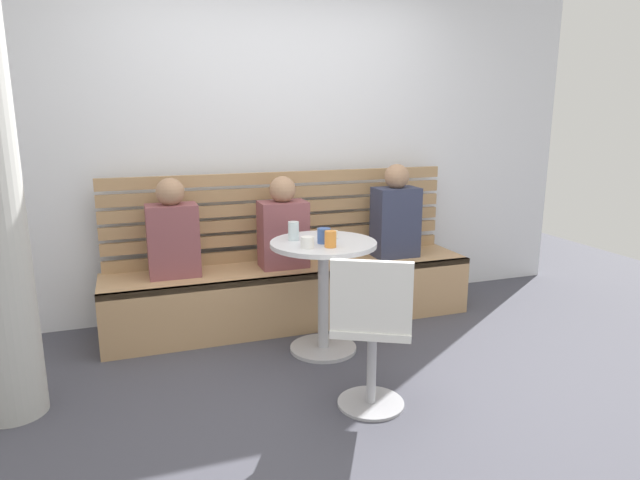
{
  "coord_description": "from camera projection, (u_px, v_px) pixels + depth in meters",
  "views": [
    {
      "loc": [
        -1.12,
        -2.56,
        1.54
      ],
      "look_at": [
        0.02,
        0.66,
        0.75
      ],
      "focal_mm": 30.98,
      "sensor_mm": 36.0,
      "label": 1
    }
  ],
  "objects": [
    {
      "name": "ground",
      "position": [
        356.0,
        397.0,
        3.06
      ],
      "size": [
        8.0,
        8.0,
        0.0
      ],
      "primitive_type": "plane",
      "color": "#42424C"
    },
    {
      "name": "back_wall",
      "position": [
        275.0,
        125.0,
        4.24
      ],
      "size": [
        5.2,
        0.1,
        2.9
      ],
      "primitive_type": "cube",
      "color": "silver",
      "rests_on": "ground"
    },
    {
      "name": "booth_bench",
      "position": [
        293.0,
        294.0,
        4.11
      ],
      "size": [
        2.7,
        0.52,
        0.44
      ],
      "color": "tan",
      "rests_on": "ground"
    },
    {
      "name": "booth_backrest",
      "position": [
        283.0,
        215.0,
        4.2
      ],
      "size": [
        2.65,
        0.04,
        0.67
      ],
      "color": "#A68157",
      "rests_on": "booth_bench"
    },
    {
      "name": "cafe_table",
      "position": [
        323.0,
        275.0,
        3.55
      ],
      "size": [
        0.68,
        0.68,
        0.74
      ],
      "color": "#ADADB2",
      "rests_on": "ground"
    },
    {
      "name": "white_chair",
      "position": [
        372.0,
        328.0,
        2.82
      ],
      "size": [
        0.54,
        0.54,
        0.85
      ],
      "color": "#ADADB2",
      "rests_on": "ground"
    },
    {
      "name": "person_adult",
      "position": [
        396.0,
        216.0,
        4.27
      ],
      "size": [
        0.34,
        0.22,
        0.72
      ],
      "color": "#333851",
      "rests_on": "booth_bench"
    },
    {
      "name": "person_child_left",
      "position": [
        283.0,
        227.0,
        3.97
      ],
      "size": [
        0.34,
        0.22,
        0.66
      ],
      "color": "brown",
      "rests_on": "booth_bench"
    },
    {
      "name": "person_child_middle",
      "position": [
        173.0,
        233.0,
        3.75
      ],
      "size": [
        0.34,
        0.22,
        0.68
      ],
      "color": "brown",
      "rests_on": "booth_bench"
    },
    {
      "name": "cup_espresso_small",
      "position": [
        333.0,
        235.0,
        3.57
      ],
      "size": [
        0.06,
        0.06,
        0.05
      ],
      "primitive_type": "cylinder",
      "color": "silver",
      "rests_on": "cafe_table"
    },
    {
      "name": "cup_mug_blue",
      "position": [
        324.0,
        236.0,
        3.45
      ],
      "size": [
        0.08,
        0.08,
        0.09
      ],
      "primitive_type": "cylinder",
      "color": "#3D5B9E",
      "rests_on": "cafe_table"
    },
    {
      "name": "cup_ceramic_white",
      "position": [
        307.0,
        242.0,
        3.33
      ],
      "size": [
        0.08,
        0.08,
        0.07
      ],
      "primitive_type": "cylinder",
      "color": "white",
      "rests_on": "cafe_table"
    },
    {
      "name": "cup_tumbler_orange",
      "position": [
        330.0,
        239.0,
        3.35
      ],
      "size": [
        0.07,
        0.07,
        0.1
      ],
      "primitive_type": "cylinder",
      "color": "orange",
      "rests_on": "cafe_table"
    },
    {
      "name": "cup_glass_tall",
      "position": [
        294.0,
        231.0,
        3.53
      ],
      "size": [
        0.07,
        0.07,
        0.12
      ],
      "primitive_type": "cylinder",
      "color": "silver",
      "rests_on": "cafe_table"
    }
  ]
}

